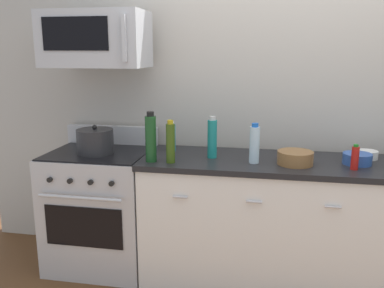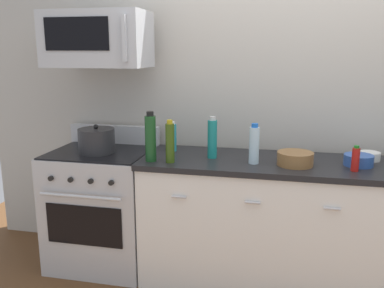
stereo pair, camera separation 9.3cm
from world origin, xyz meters
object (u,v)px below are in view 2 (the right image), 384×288
at_px(bottle_olive_oil, 170,142).
at_px(stockpot, 97,141).
at_px(bowl_white_ceramic, 370,156).
at_px(range_oven, 103,207).
at_px(bottle_sparkling_teal, 212,138).
at_px(bottle_hot_sauce_red, 356,159).
at_px(bottle_wine_green, 151,138).
at_px(bowl_blue_mixing, 358,160).
at_px(microwave, 97,39).
at_px(bottle_water_clear, 254,145).
at_px(bottle_dish_soap, 172,137).
at_px(bowl_wooden_salad, 295,158).

distance_m(bottle_olive_oil, stockpot, 0.63).
relative_size(bottle_olive_oil, bowl_white_ceramic, 2.06).
bearing_deg(bottle_olive_oil, range_oven, 162.07).
xyz_separation_m(bottle_sparkling_teal, bottle_hot_sauce_red, (0.94, -0.13, -0.06)).
relative_size(bottle_wine_green, bowl_blue_mixing, 1.82).
height_order(microwave, bottle_wine_green, microwave).
height_order(range_oven, bottle_olive_oil, bottle_olive_oil).
relative_size(range_oven, bottle_water_clear, 3.90).
bearing_deg(bowl_blue_mixing, range_oven, 179.94).
height_order(microwave, bottle_dish_soap, microwave).
height_order(range_oven, bottle_wine_green, bottle_wine_green).
distance_m(bottle_wine_green, bowl_wooden_salad, 0.99).
bearing_deg(bowl_white_ceramic, range_oven, -175.29).
bearing_deg(bottle_wine_green, range_oven, 157.83).
relative_size(microwave, bottle_hot_sauce_red, 4.50).
bearing_deg(bottle_olive_oil, bowl_white_ceramic, 14.88).
xyz_separation_m(bottle_wine_green, bottle_water_clear, (0.70, 0.09, -0.03)).
bearing_deg(range_oven, bottle_wine_green, -22.17).
distance_m(range_oven, bowl_white_ceramic, 2.02).
xyz_separation_m(bottle_wine_green, bowl_blue_mixing, (1.39, 0.19, -0.13)).
relative_size(bottle_sparkling_teal, bowl_white_ceramic, 2.09).
bearing_deg(stockpot, bottle_wine_green, -16.37).
height_order(bottle_dish_soap, stockpot, bottle_dish_soap).
bearing_deg(microwave, bottle_olive_oil, -21.66).
height_order(microwave, bottle_hot_sauce_red, microwave).
bearing_deg(bottle_hot_sauce_red, bottle_water_clear, 175.84).
xyz_separation_m(bowl_wooden_salad, stockpot, (-1.44, 0.03, 0.05)).
xyz_separation_m(range_oven, bowl_white_ceramic, (1.96, 0.16, 0.48)).
height_order(microwave, bottle_olive_oil, microwave).
relative_size(range_oven, stockpot, 3.96).
xyz_separation_m(bottle_hot_sauce_red, bowl_white_ceramic, (0.14, 0.31, -0.05)).
bearing_deg(bottle_water_clear, bottle_olive_oil, -170.07).
distance_m(microwave, bottle_wine_green, 0.85).
distance_m(bottle_hot_sauce_red, bottle_wine_green, 1.35).
relative_size(microwave, bottle_sparkling_teal, 2.49).
xyz_separation_m(microwave, bottle_olive_oil, (0.61, -0.24, -0.69)).
distance_m(bowl_wooden_salad, stockpot, 1.45).
relative_size(bottle_dish_soap, bowl_white_ceramic, 1.59).
distance_m(bottle_dish_soap, stockpot, 0.57).
bearing_deg(bottle_sparkling_teal, bottle_wine_green, -155.86).
height_order(microwave, bowl_wooden_salad, microwave).
xyz_separation_m(range_oven, stockpot, (0.00, -0.05, 0.54)).
distance_m(bottle_wine_green, bottle_water_clear, 0.71).
bearing_deg(bowl_blue_mixing, bottle_olive_oil, -171.12).
height_order(range_oven, bowl_wooden_salad, range_oven).
distance_m(range_oven, bowl_blue_mixing, 1.92).
height_order(microwave, stockpot, microwave).
xyz_separation_m(bottle_olive_oil, bowl_white_ceramic, (1.35, 0.36, -0.11)).
height_order(bottle_sparkling_teal, bottle_wine_green, bottle_wine_green).
relative_size(bottle_dish_soap, bowl_blue_mixing, 1.19).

